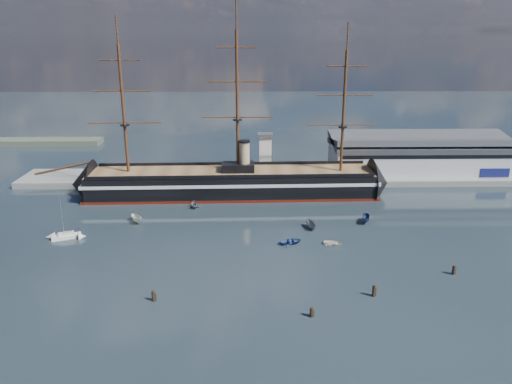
{
  "coord_description": "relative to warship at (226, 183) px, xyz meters",
  "views": [
    {
      "loc": [
        -2.91,
        -89.61,
        49.43
      ],
      "look_at": [
        -0.74,
        35.0,
        9.0
      ],
      "focal_mm": 35.0,
      "sensor_mm": 36.0,
      "label": 1
    }
  ],
  "objects": [
    {
      "name": "warehouse",
      "position": [
        67.64,
        20.0,
        3.95
      ],
      "size": [
        63.0,
        21.0,
        11.6
      ],
      "color": "#B7BABC",
      "rests_on": "ground"
    },
    {
      "name": "motorboat_b",
      "position": [
        17.18,
        -38.16,
        -4.04
      ],
      "size": [
        2.36,
        3.69,
        1.6
      ],
      "primitive_type": "imported",
      "rotation": [
        0.0,
        0.0,
        1.88
      ],
      "color": "#2F4989",
      "rests_on": "ground"
    },
    {
      "name": "piling_near_mid",
      "position": [
        18.13,
        -70.81,
        -4.04
      ],
      "size": [
        0.64,
        0.64,
        2.58
      ],
      "primitive_type": "cylinder",
      "color": "black",
      "rests_on": "ground"
    },
    {
      "name": "ground",
      "position": [
        9.64,
        -20.0,
        -4.04
      ],
      "size": [
        600.0,
        600.0,
        0.0
      ],
      "primitive_type": "plane",
      "color": "#1A252B",
      "rests_on": "ground"
    },
    {
      "name": "quay_tower",
      "position": [
        12.64,
        13.0,
        5.72
      ],
      "size": [
        5.0,
        5.0,
        15.0
      ],
      "color": "silver",
      "rests_on": "ground"
    },
    {
      "name": "piling_near_left",
      "position": [
        -11.48,
        -64.73,
        -4.04
      ],
      "size": [
        0.64,
        0.64,
        2.88
      ],
      "primitive_type": "cylinder",
      "color": "black",
      "rests_on": "ground"
    },
    {
      "name": "motorboat_f",
      "position": [
        38.59,
        -24.54,
        -4.04
      ],
      "size": [
        6.59,
        3.98,
        2.48
      ],
      "primitive_type": "imported",
      "rotation": [
        0.0,
        0.0,
        -0.3
      ],
      "color": "navy",
      "rests_on": "ground"
    },
    {
      "name": "motorboat_c",
      "position": [
        23.32,
        -28.65,
        -4.04
      ],
      "size": [
        6.23,
        3.37,
        2.36
      ],
      "primitive_type": "imported",
      "rotation": [
        0.0,
        0.0,
        0.21
      ],
      "color": "slate",
      "rests_on": "ground"
    },
    {
      "name": "piling_far_right",
      "position": [
        50.37,
        -54.88,
        -4.04
      ],
      "size": [
        0.64,
        0.64,
        2.79
      ],
      "primitive_type": "cylinder",
      "color": "black",
      "rests_on": "ground"
    },
    {
      "name": "motorboat_e",
      "position": [
        27.35,
        -39.15,
        -4.04
      ],
      "size": [
        2.18,
        3.21,
        1.39
      ],
      "primitive_type": "imported",
      "rotation": [
        0.0,
        0.0,
        1.2
      ],
      "color": "silver",
      "rests_on": "ground"
    },
    {
      "name": "motorboat_a",
      "position": [
        -23.25,
        -23.52,
        -4.04
      ],
      "size": [
        6.86,
        5.44,
        2.62
      ],
      "primitive_type": "imported",
      "rotation": [
        0.0,
        0.0,
        0.54
      ],
      "color": "beige",
      "rests_on": "ground"
    },
    {
      "name": "quay",
      "position": [
        19.64,
        16.0,
        -4.04
      ],
      "size": [
        180.0,
        18.0,
        2.0
      ],
      "primitive_type": "cube",
      "color": "slate",
      "rests_on": "ground"
    },
    {
      "name": "sailboat",
      "position": [
        -38.61,
        -34.02,
        -3.32
      ],
      "size": [
        7.35,
        4.6,
        11.35
      ],
      "rotation": [
        0.0,
        0.0,
        0.39
      ],
      "color": "white",
      "rests_on": "ground"
    },
    {
      "name": "motorboat_d",
      "position": [
        -9.05,
        -12.0,
        -4.04
      ],
      "size": [
        7.25,
        4.96,
        2.44
      ],
      "primitive_type": "imported",
      "rotation": [
        0.0,
        0.0,
        0.34
      ],
      "color": "slate",
      "rests_on": "ground"
    },
    {
      "name": "warship",
      "position": [
        0.0,
        0.0,
        0.0
      ],
      "size": [
        113.07,
        18.38,
        53.94
      ],
      "rotation": [
        0.0,
        0.0,
        0.02
      ],
      "color": "black",
      "rests_on": "ground"
    },
    {
      "name": "piling_near_right",
      "position": [
        31.16,
        -63.72,
        -4.04
      ],
      "size": [
        0.64,
        0.64,
        3.11
      ],
      "primitive_type": "cylinder",
      "color": "black",
      "rests_on": "ground"
    }
  ]
}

